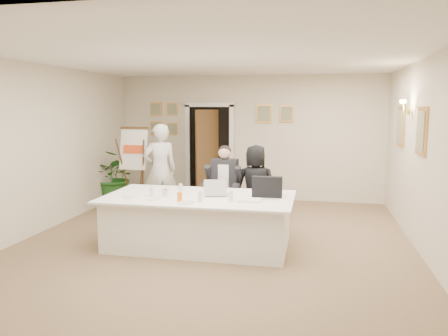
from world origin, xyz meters
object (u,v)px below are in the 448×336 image
Objects in this scene: seated_man at (224,186)px; paper_stack at (249,200)px; flip_chart at (136,173)px; standing_man at (160,170)px; steel_jug at (165,193)px; standing_woman at (256,187)px; potted_palm at (116,176)px; oj_glass at (180,197)px; conference_table at (199,221)px; laptop_bag at (267,187)px; laptop at (217,186)px.

seated_man is 4.38× the size of paper_stack.
flip_chart is 5.03× the size of paper_stack.
standing_man is 16.17× the size of steel_jug.
flip_chart is 1.14× the size of standing_woman.
paper_stack is at bearing -4.21° from steel_jug.
standing_man is 5.37× the size of paper_stack.
oj_glass is (2.45, -3.07, 0.25)m from potted_palm.
paper_stack is at bearing 13.02° from oj_glass.
standing_woman is 11.20× the size of oj_glass.
conference_table is 2.79m from flip_chart.
standing_woman is 3.30× the size of laptop_bag.
laptop is at bearing 178.97° from laptop_bag.
flip_chart is at bearing 126.98° from laptop.
laptop is 0.75m from laptop_bag.
steel_jug is (-1.17, -1.34, 0.10)m from standing_woman.
laptop_bag is at bearing 25.41° from oj_glass.
laptop reaches higher than steel_jug.
standing_man is at bearing 112.25° from steel_jug.
standing_woman is (2.56, -0.83, -0.04)m from flip_chart.
paper_stack is at bearing 102.68° from standing_man.
potted_palm reaches higher than steel_jug.
conference_table is 2.19m from standing_man.
laptop_bag is (2.88, -1.93, 0.16)m from flip_chart.
laptop is 2.74× the size of oj_glass.
laptop is 1.08× the size of paper_stack.
paper_stack is at bearing -15.34° from conference_table.
standing_woman reaches higher than seated_man.
seated_man is (0.14, 1.18, 0.33)m from conference_table.
laptop_bag is (0.75, 0.01, 0.02)m from laptop.
standing_woman reaches higher than steel_jug.
laptop is at bearing -83.09° from seated_man.
standing_woman reaches higher than oj_glass.
oj_glass is at bearing -109.42° from conference_table.
steel_jug is at bearing -52.33° from potted_palm.
conference_table is 1.94× the size of seated_man.
conference_table is 1.58× the size of standing_man.
conference_table is 1.93× the size of standing_woman.
seated_man is at bearing 85.39° from laptop.
oj_glass is at bearing -166.98° from paper_stack.
standing_man is at bearing -24.58° from standing_woman.
standing_man is (-1.24, 1.73, 0.50)m from conference_table.
potted_palm is 9.04× the size of oj_glass.
oj_glass is at bearing -51.37° from potted_palm.
oj_glass is 1.18× the size of steel_jug.
laptop_bag is at bearing 110.74° from standing_man.
flip_chart is 15.14× the size of steel_jug.
laptop is (0.26, 0.10, 0.52)m from conference_table.
standing_man reaches higher than potted_palm.
laptop_bag is (3.62, -2.52, 0.34)m from potted_palm.
laptop is at bearing 149.18° from paper_stack.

